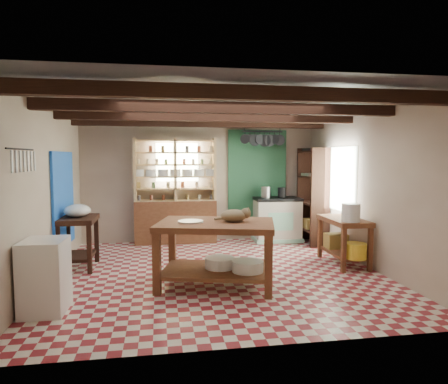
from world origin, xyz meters
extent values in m
cube|color=maroon|center=(0.00, 0.00, -0.01)|extent=(5.00, 5.00, 0.02)
cube|color=#4B4B51|center=(0.00, 0.00, 2.60)|extent=(5.00, 5.00, 0.02)
cube|color=#BAA996|center=(0.00, 2.50, 1.30)|extent=(5.00, 0.04, 2.60)
cube|color=#BAA996|center=(0.00, -2.50, 1.30)|extent=(5.00, 0.04, 2.60)
cube|color=#BAA996|center=(-2.50, 0.00, 1.30)|extent=(0.04, 5.00, 2.60)
cube|color=#BAA996|center=(2.50, 0.00, 1.30)|extent=(0.04, 5.00, 2.60)
cube|color=black|center=(0.00, 0.00, 2.48)|extent=(5.00, 3.80, 0.15)
cube|color=blue|center=(-2.47, 0.90, 1.10)|extent=(0.04, 1.40, 1.60)
cube|color=#215234|center=(1.25, 2.47, 1.25)|extent=(1.30, 0.04, 2.30)
cube|color=silver|center=(-0.50, 2.48, 1.70)|extent=(0.90, 0.02, 0.80)
cube|color=silver|center=(2.48, 1.00, 1.40)|extent=(0.02, 1.30, 1.20)
cube|color=black|center=(-2.44, -1.20, 1.78)|extent=(0.06, 0.90, 0.28)
cube|color=black|center=(1.25, 2.05, 2.18)|extent=(0.86, 0.12, 0.36)
cube|color=#D7B47C|center=(-0.55, 2.31, 1.10)|extent=(1.70, 0.34, 2.20)
cube|color=black|center=(2.28, 1.80, 1.00)|extent=(0.40, 0.86, 2.00)
cube|color=brown|center=(-0.11, -0.62, 0.45)|extent=(1.81, 1.43, 0.91)
cube|color=beige|center=(1.62, 2.15, 0.47)|extent=(0.99, 0.68, 0.94)
cube|color=black|center=(-2.20, 0.62, 0.42)|extent=(0.57, 0.83, 0.84)
cube|color=white|center=(-2.22, -1.25, 0.43)|extent=(0.49, 0.58, 0.86)
cube|color=brown|center=(2.18, 0.16, 0.39)|extent=(0.57, 1.11, 0.78)
ellipsoid|color=#927955|center=(0.14, -0.63, 0.99)|extent=(0.41, 0.32, 0.17)
cylinder|color=#A7A8AF|center=(-0.46, -0.58, 0.92)|extent=(0.43, 0.43, 0.02)
cylinder|color=white|center=(-0.05, -0.58, 0.31)|extent=(0.52, 0.52, 0.15)
cylinder|color=white|center=(0.30, -0.83, 0.32)|extent=(0.52, 0.52, 0.15)
cylinder|color=#A7A8AF|center=(1.37, 2.16, 1.06)|extent=(0.21, 0.21, 0.23)
cylinder|color=black|center=(1.72, 2.15, 1.05)|extent=(0.18, 0.18, 0.21)
ellipsoid|color=white|center=(-2.20, 0.62, 0.95)|extent=(0.42, 0.42, 0.21)
cylinder|color=white|center=(2.12, -0.19, 0.93)|extent=(0.30, 0.30, 0.29)
cube|color=olive|center=(2.19, 0.46, 0.33)|extent=(0.37, 0.30, 0.25)
cylinder|color=gold|center=(2.17, -0.29, 0.33)|extent=(0.34, 0.34, 0.25)
camera|label=1|loc=(-0.90, -6.07, 1.81)|focal=32.00mm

